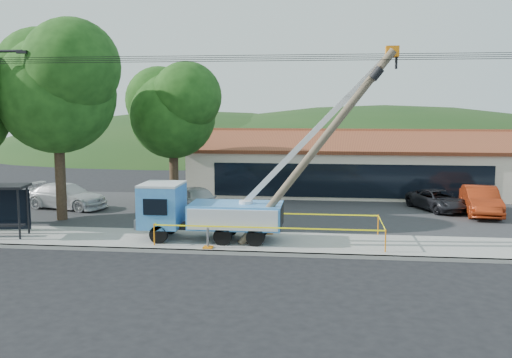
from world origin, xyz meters
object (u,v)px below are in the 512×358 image
object	(u,v)px
car_silver	(198,215)
car_dark	(437,212)
car_red	(480,216)
bus_shelter	(1,198)
utility_truck	(209,209)
car_white	(67,210)
leaning_pole	(322,141)

from	to	relation	value
car_silver	car_dark	size ratio (longest dim) A/B	1.03
car_red	bus_shelter	bearing A→B (deg)	-156.14
bus_shelter	utility_truck	bearing A→B (deg)	-6.90
bus_shelter	car_white	xyz separation A→B (m)	(-0.35, 7.57, -1.95)
car_silver	utility_truck	bearing A→B (deg)	-107.05
car_silver	car_white	size ratio (longest dim) A/B	0.87
utility_truck	car_silver	distance (m)	7.04
car_dark	car_white	bearing A→B (deg)	161.12
leaning_pole	car_dark	xyz separation A→B (m)	(6.87, 9.85, -4.79)
utility_truck	leaning_pole	size ratio (longest dim) A/B	1.34
leaning_pole	car_silver	xyz separation A→B (m)	(-7.10, 7.22, -4.79)
utility_truck	car_dark	distance (m)	15.22
leaning_pole	car_dark	distance (m)	12.93
car_red	car_dark	bearing A→B (deg)	156.32
utility_truck	car_dark	size ratio (longest dim) A/B	2.62
utility_truck	bus_shelter	world-z (taller)	utility_truck
bus_shelter	car_dark	world-z (taller)	bus_shelter
utility_truck	car_silver	size ratio (longest dim) A/B	2.54
utility_truck	leaning_pole	distance (m)	6.10
leaning_pole	car_white	size ratio (longest dim) A/B	1.65
bus_shelter	car_red	world-z (taller)	bus_shelter
utility_truck	car_red	bearing A→B (deg)	29.52
utility_truck	car_red	world-z (taller)	utility_truck
utility_truck	car_silver	bearing A→B (deg)	106.60
utility_truck	car_white	xyz separation A→B (m)	(-10.28, 7.20, -1.59)
leaning_pole	car_silver	world-z (taller)	leaning_pole
bus_shelter	car_red	size ratio (longest dim) A/B	0.56
car_red	leaning_pole	bearing A→B (deg)	-131.53
car_white	leaning_pole	bearing A→B (deg)	-102.89
bus_shelter	car_white	world-z (taller)	bus_shelter
bus_shelter	car_dark	xyz separation A→B (m)	(21.94, 9.57, -1.95)
car_silver	car_red	bearing A→B (deg)	-28.48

